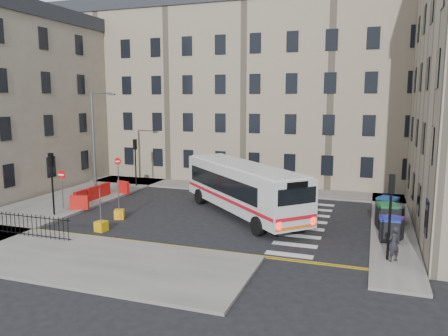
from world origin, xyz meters
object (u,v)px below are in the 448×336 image
Objects in this scene: streetlamp at (94,143)px; wheelie_bin_d at (397,214)px; bollard_yellow at (119,214)px; bollard_chevron at (101,226)px; wheelie_bin_c at (386,216)px; wheelie_bin_e at (387,208)px; bus at (243,186)px; wheelie_bin_a at (389,229)px; pedestrian at (394,244)px; wheelie_bin_b at (392,228)px.

wheelie_bin_d is at bearing -1.56° from streetlamp.
bollard_chevron is at bearing -79.74° from bollard_yellow.
wheelie_bin_c reaches higher than wheelie_bin_e.
streetlamp is at bearing 136.79° from bollard_yellow.
bus is 17.83× the size of bollard_chevron.
wheelie_bin_a is 2.13× the size of bollard_yellow.
wheelie_bin_e is (0.01, 4.79, 0.05)m from wheelie_bin_a.
pedestrian is at bearing -96.32° from wheelie_bin_c.
wheelie_bin_d is at bearing 108.14° from wheelie_bin_b.
wheelie_bin_b is 2.28m from wheelie_bin_c.
bollard_yellow is (-16.29, -3.03, -0.57)m from wheelie_bin_c.
bus is at bearing -172.40° from wheelie_bin_b.
bollard_yellow and bollard_chevron have the same top height.
bollard_chevron is (0.49, -2.70, 0.00)m from bollard_yellow.
wheelie_bin_e is at bearing 122.24° from wheelie_bin_d.
bollard_yellow is 2.74m from bollard_chevron.
bus reaches higher than wheelie_bin_c.
bus is 6.79× the size of wheelie_bin_e.
bus is 9.38m from bollard_chevron.
streetlamp is at bearing 166.19° from wheelie_bin_c.
bollard_yellow is at bearing -163.95° from wheelie_bin_d.
wheelie_bin_b is 3.42m from pedestrian.
wheelie_bin_a is at bearing -65.85° from wheelie_bin_e.
bus reaches higher than bollard_yellow.
pedestrian reaches higher than wheelie_bin_d.
wheelie_bin_d is at bearing 55.51° from wheelie_bin_c.
wheelie_bin_a is at bearing -11.68° from streetlamp.
wheelie_bin_b is 2.40× the size of bollard_yellow.
streetlamp is 10.45m from bollard_chevron.
wheelie_bin_a reaches higher than wheelie_bin_b.
wheelie_bin_b is at bearing -63.95° from wheelie_bin_e.
bollard_chevron is at bearing -155.19° from wheelie_bin_d.
streetlamp is 21.98m from wheelie_bin_c.
wheelie_bin_e reaches higher than wheelie_bin_a.
wheelie_bin_b is (0.15, 0.26, -0.01)m from wheelie_bin_a.
wheelie_bin_c is (9.03, -0.54, -1.07)m from bus.
pedestrian is at bearing -91.55° from wheelie_bin_a.
wheelie_bin_e is 7.94m from pedestrian.
wheelie_bin_c is at bearing -128.75° from pedestrian.
wheelie_bin_b reaches higher than wheelie_bin_d.
streetlamp is 13.57× the size of bollard_yellow.
wheelie_bin_a is 2.13× the size of bollard_chevron.
wheelie_bin_c reaches higher than bollard_yellow.
pedestrian reaches higher than bollard_yellow.
wheelie_bin_b reaches higher than bollard_yellow.
streetlamp is at bearing 179.96° from wheelie_bin_d.
wheelie_bin_b is at bearing 2.66° from bollard_yellow.
pedestrian reaches higher than wheelie_bin_a.
wheelie_bin_b is (21.87, -4.23, -3.56)m from streetlamp.
wheelie_bin_a is 0.30m from wheelie_bin_b.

